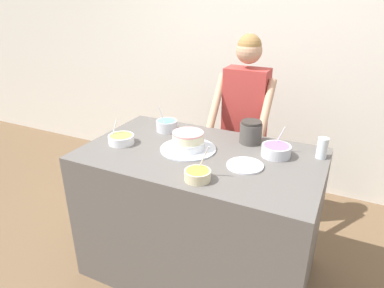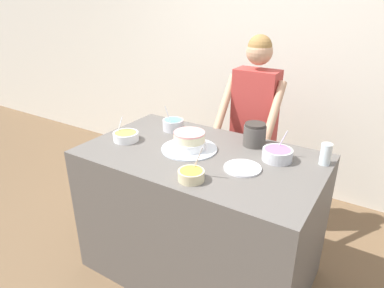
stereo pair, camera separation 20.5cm
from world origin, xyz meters
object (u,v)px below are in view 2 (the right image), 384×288
object	(u,v)px
cake	(189,142)
stoneware_jar	(255,135)
frosting_bowl_orange	(191,175)
person_baker	(254,116)
frosting_bowl_purple	(277,154)
drinking_glass	(326,154)
frosting_bowl_blue	(173,124)
ceramic_plate	(242,168)
frosting_bowl_olive	(126,136)

from	to	relation	value
cake	stoneware_jar	distance (m)	0.42
cake	frosting_bowl_orange	bearing A→B (deg)	-55.96
person_baker	frosting_bowl_purple	distance (m)	0.64
person_baker	drinking_glass	xyz separation A→B (m)	(0.61, -0.43, 0.01)
frosting_bowl_purple	frosting_bowl_blue	bearing A→B (deg)	174.76
frosting_bowl_orange	ceramic_plate	bearing A→B (deg)	55.18
person_baker	frosting_bowl_orange	bearing A→B (deg)	-86.28
frosting_bowl_blue	frosting_bowl_purple	distance (m)	0.80
frosting_bowl_blue	frosting_bowl_orange	world-z (taller)	frosting_bowl_blue
drinking_glass	stoneware_jar	bearing A→B (deg)	175.49
stoneware_jar	frosting_bowl_olive	bearing A→B (deg)	-153.17
frosting_bowl_orange	stoneware_jar	size ratio (longest dim) A/B	1.24
frosting_bowl_orange	drinking_glass	bearing A→B (deg)	45.64
person_baker	stoneware_jar	world-z (taller)	person_baker
ceramic_plate	stoneware_jar	distance (m)	0.36
person_baker	frosting_bowl_purple	size ratio (longest dim) A/B	8.83
stoneware_jar	ceramic_plate	bearing A→B (deg)	-77.58
frosting_bowl_olive	drinking_glass	xyz separation A→B (m)	(1.20, 0.35, 0.03)
frosting_bowl_blue	frosting_bowl_purple	xyz separation A→B (m)	(0.80, -0.07, -0.00)
cake	frosting_bowl_purple	size ratio (longest dim) A/B	2.01
frosting_bowl_purple	stoneware_jar	world-z (taller)	frosting_bowl_purple
frosting_bowl_purple	frosting_bowl_orange	size ratio (longest dim) A/B	0.95
frosting_bowl_olive	frosting_bowl_orange	size ratio (longest dim) A/B	0.91
ceramic_plate	frosting_bowl_orange	bearing A→B (deg)	-124.82
person_baker	frosting_bowl_olive	xyz separation A→B (m)	(-0.59, -0.77, -0.02)
person_baker	frosting_bowl_olive	world-z (taller)	person_baker
frosting_bowl_blue	stoneware_jar	world-z (taller)	frosting_bowl_blue
frosting_bowl_olive	ceramic_plate	world-z (taller)	frosting_bowl_olive
drinking_glass	stoneware_jar	xyz separation A→B (m)	(-0.45, 0.04, 0.01)
stoneware_jar	cake	bearing A→B (deg)	-138.59
cake	frosting_bowl_orange	distance (m)	0.38
cake	ceramic_plate	distance (m)	0.40
frosting_bowl_olive	drinking_glass	bearing A→B (deg)	16.06
frosting_bowl_olive	frosting_bowl_orange	distance (m)	0.69
frosting_bowl_purple	ceramic_plate	distance (m)	0.25
frosting_bowl_olive	stoneware_jar	xyz separation A→B (m)	(0.75, 0.38, 0.04)
drinking_glass	ceramic_plate	distance (m)	0.49
cake	frosting_bowl_olive	bearing A→B (deg)	-166.90
frosting_bowl_blue	ceramic_plate	xyz separation A→B (m)	(0.67, -0.28, -0.04)
frosting_bowl_blue	ceramic_plate	size ratio (longest dim) A/B	0.91
frosting_bowl_olive	frosting_bowl_orange	xyz separation A→B (m)	(0.65, -0.22, -0.00)
drinking_glass	ceramic_plate	bearing A→B (deg)	-140.49
person_baker	drinking_glass	bearing A→B (deg)	-34.77
frosting_bowl_purple	person_baker	bearing A→B (deg)	125.02
person_baker	stoneware_jar	bearing A→B (deg)	-66.94
frosting_bowl_purple	frosting_bowl_olive	xyz separation A→B (m)	(-0.95, -0.25, -0.01)
cake	frosting_bowl_orange	world-z (taller)	frosting_bowl_orange
stoneware_jar	frosting_bowl_orange	bearing A→B (deg)	-99.70
cake	person_baker	bearing A→B (deg)	77.34
ceramic_plate	person_baker	bearing A→B (deg)	108.25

